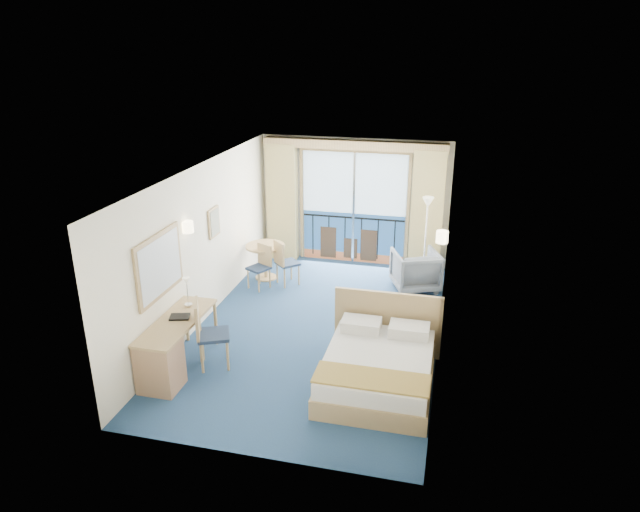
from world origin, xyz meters
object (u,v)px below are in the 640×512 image
Objects in this scene: desk_chair at (207,330)px; round_table at (265,253)px; armchair at (416,270)px; desk at (164,357)px; floor_lamp at (427,219)px; bed at (378,367)px; table_chair_b at (261,264)px; table_chair_a at (284,260)px; nightstand at (425,327)px.

round_table is (-0.25, 3.39, -0.06)m from desk_chair.
desk is at bearing 31.05° from armchair.
floor_lamp is 5.67m from desk.
bed is 3.02m from desk.
bed is at bearing 64.63° from armchair.
table_chair_b reaches higher than round_table.
desk_chair is at bearing -59.10° from table_chair_b.
round_table is (0.16, 3.97, 0.11)m from desk.
floor_lamp reaches higher than armchair.
desk_chair is 1.15× the size of table_chair_a.
nightstand is at bearing -85.26° from floor_lamp.
round_table is at bearing 18.91° from table_chair_a.
floor_lamp is (0.36, 3.86, 1.04)m from bed.
table_chair_a is at bearing 54.25° from table_chair_b.
bed is at bearing -95.26° from floor_lamp.
round_table is at bearing 130.20° from bed.
table_chair_a reaches higher than round_table.
table_chair_b is at bearing 72.48° from table_chair_a.
armchair is 0.49× the size of floor_lamp.
round_table is at bearing 125.24° from table_chair_b.
desk is at bearing 121.38° from desk_chair.
table_chair_a is at bearing 80.58° from desk.
floor_lamp is 3.34m from table_chair_b.
armchair is 0.99× the size of table_chair_b.
table_chair_b is at bearing -161.91° from floor_lamp.
nightstand is 0.64× the size of round_table.
table_chair_a is (0.46, -0.23, -0.02)m from round_table.
desk is (-3.49, -2.08, 0.18)m from nightstand.
desk_chair is (-2.89, -3.96, -0.73)m from floor_lamp.
table_chair_b is (-2.94, -0.62, 0.10)m from armchair.
table_chair_b reaches higher than armchair.
floor_lamp reaches higher than round_table.
table_chair_b is at bearing 156.14° from nightstand.
floor_lamp is at bearing 94.74° from nightstand.
bed is 4.31m from round_table.
bed reaches higher than nightstand.
round_table is 0.92× the size of table_chair_b.
bed is 2.26× the size of table_chair_b.
table_chair_a is at bearing -27.57° from desk_chair.
bed is at bearing -111.39° from desk_chair.
desk_chair is (-3.09, -1.50, 0.35)m from nightstand.
nightstand is at bearing 30.78° from desk.
bed is 1.11× the size of floor_lamp.
nightstand is at bearing -29.47° from round_table.
table_chair_b is (0.06, -0.44, -0.05)m from round_table.
bed is 3.94m from table_chair_b.
bed reaches higher than round_table.
desk reaches higher than nightstand.
bed is at bearing -49.80° from round_table.
nightstand is 4.07m from desk.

